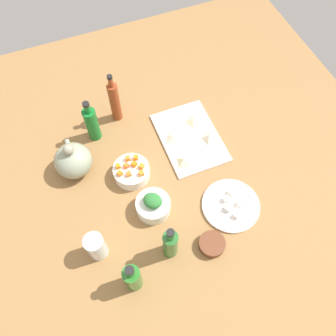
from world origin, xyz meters
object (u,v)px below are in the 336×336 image
bowl_carrots (132,172)px  bottle_1 (92,123)px  teapot (73,160)px  bottle_0 (170,244)px  drinking_glass_0 (96,246)px  bottle_3 (133,278)px  bowl_greens (153,206)px  bowl_small_side (212,244)px  bottle_2 (115,101)px  cutting_board (190,137)px  plate_tofu (231,205)px

bowl_carrots → bottle_1: bearing=19.3°
bowl_carrots → teapot: 23.67cm
bottle_0 → drinking_glass_0: bearing=69.1°
drinking_glass_0 → bottle_3: bearing=-150.7°
bowl_greens → bowl_small_side: bearing=-145.3°
bowl_carrots → drinking_glass_0: bearing=140.1°
bottle_2 → bottle_3: bearing=167.1°
bowl_greens → bowl_small_side: bowl_greens is taller
cutting_board → bowl_greens: (-25.44, 26.34, 2.55)cm
cutting_board → bottle_2: bearing=48.5°
bowl_small_side → bottle_1: 68.98cm
plate_tofu → bottle_1: (51.75, 40.05, 8.38)cm
bowl_greens → teapot: bearing=39.0°
bottle_1 → bottle_3: bearing=176.2°
bowl_carrots → plate_tofu: bearing=-130.9°
bowl_small_side → bottle_3: 31.36cm
bowl_small_side → bottle_1: bearing=22.6°
bottle_1 → bottle_2: (6.32, -12.11, 1.80)cm
bowl_small_side → drinking_glass_0: drinking_glass_0 is taller
plate_tofu → bottle_3: bottle_3 is taller
bowl_small_side → bottle_0: size_ratio=0.47×
drinking_glass_0 → bottle_1: bearing=-14.4°
teapot → bottle_2: size_ratio=0.66×
cutting_board → bottle_3: 65.02cm
plate_tofu → bottle_1: bearing=37.7°
bowl_greens → bowl_carrots: bowl_greens is taller
teapot → bottle_2: bearing=-50.8°
cutting_board → plate_tofu: 35.42cm
bowl_greens → bottle_3: 28.74cm
plate_tofu → bottle_0: size_ratio=1.08×
bowl_small_side → bottle_1: bottle_1 is taller
bottle_0 → bottle_2: (65.79, -0.63, 2.31)cm
bottle_0 → bottle_3: 16.89cm
plate_tofu → bottle_3: 46.98cm
drinking_glass_0 → bottle_2: bearing=-23.8°
bottle_0 → drinking_glass_0: bottle_0 is taller
cutting_board → bowl_greens: size_ratio=2.61×
teapot → bottle_1: size_ratio=0.78×
plate_tofu → bowl_carrots: size_ratio=1.54×
cutting_board → bottle_3: size_ratio=1.82×
bowl_greens → bowl_carrots: 17.56cm
bowl_carrots → bottle_1: 26.72cm
cutting_board → drinking_glass_0: bearing=123.7°
cutting_board → drinking_glass_0: size_ratio=2.72×
bottle_2 → drinking_glass_0: (-56.51, 24.97, -4.42)cm
bowl_greens → bottle_2: 48.79cm
bowl_greens → bottle_2: size_ratio=0.52×
plate_tofu → bowl_greens: bearing=70.9°
cutting_board → teapot: teapot is taller
bowl_carrots → teapot: bearing=60.8°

